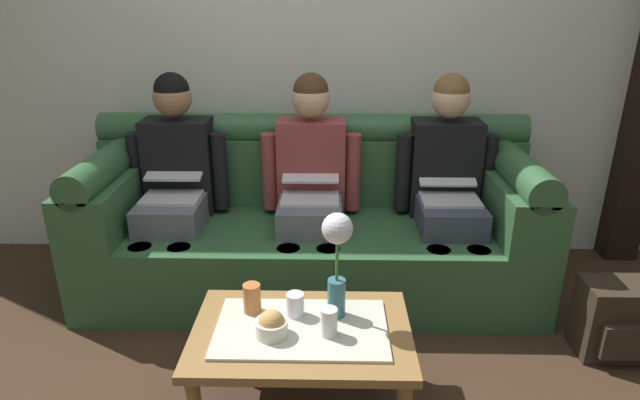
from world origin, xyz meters
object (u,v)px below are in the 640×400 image
at_px(flower_vase, 337,252).
at_px(cup_near_left, 252,298).
at_px(coffee_table, 302,340).
at_px(couch, 311,226).
at_px(person_right, 447,179).
at_px(snack_bowl, 272,325).
at_px(person_middle, 311,178).
at_px(backpack_right, 613,320).
at_px(person_left, 175,177).
at_px(cup_near_right, 295,304).
at_px(cup_far_center, 329,322).

xyz_separation_m(flower_vase, cup_near_left, (-0.34, 0.02, -0.22)).
bearing_deg(flower_vase, coffee_table, -148.09).
xyz_separation_m(couch, person_right, (0.75, -0.00, 0.29)).
relative_size(flower_vase, snack_bowl, 3.55).
bearing_deg(person_middle, coffee_table, -90.00).
xyz_separation_m(coffee_table, backpack_right, (1.45, 0.40, -0.16)).
bearing_deg(flower_vase, couch, 98.15).
height_order(person_right, cup_near_left, person_right).
relative_size(person_left, cup_near_left, 9.88).
relative_size(person_left, person_middle, 1.00).
distance_m(person_left, person_right, 1.51).
relative_size(couch, person_right, 2.04).
height_order(cup_near_left, cup_near_right, cup_near_left).
xyz_separation_m(flower_vase, snack_bowl, (-0.25, -0.14, -0.24)).
xyz_separation_m(cup_near_left, backpack_right, (1.65, 0.30, -0.28)).
xyz_separation_m(couch, person_middle, (0.00, -0.00, 0.29)).
height_order(person_right, flower_vase, person_right).
distance_m(person_right, cup_near_right, 1.25).
xyz_separation_m(couch, cup_near_right, (-0.03, -0.96, 0.09)).
height_order(coffee_table, backpack_right, coffee_table).
distance_m(couch, cup_near_left, 0.96).
distance_m(person_left, snack_bowl, 1.28).
bearing_deg(cup_near_right, person_right, 50.56).
distance_m(snack_bowl, cup_near_left, 0.19).
distance_m(person_middle, coffee_table, 1.08).
bearing_deg(snack_bowl, cup_near_right, 59.35).
bearing_deg(cup_near_left, coffee_table, -27.04).
xyz_separation_m(person_middle, cup_far_center, (0.11, -1.08, -0.20)).
bearing_deg(person_left, coffee_table, -53.90).
bearing_deg(backpack_right, couch, 156.21).
bearing_deg(person_left, flower_vase, -46.81).
height_order(coffee_table, cup_far_center, cup_far_center).
relative_size(person_right, coffee_table, 1.43).
xyz_separation_m(person_left, coffee_table, (0.75, -1.03, -0.32)).
xyz_separation_m(person_right, cup_near_right, (-0.78, -0.95, -0.21)).
distance_m(couch, cup_near_right, 0.96).
xyz_separation_m(person_middle, coffee_table, (0.00, -1.04, -0.32)).
distance_m(couch, snack_bowl, 1.10).
relative_size(couch, cup_near_left, 20.12).
bearing_deg(cup_near_left, person_middle, 77.61).
distance_m(couch, coffee_table, 1.04).
height_order(couch, person_right, person_right).
relative_size(cup_near_right, cup_far_center, 0.86).
distance_m(person_left, flower_vase, 1.30).
height_order(person_middle, snack_bowl, person_middle).
distance_m(flower_vase, snack_bowl, 0.37).
xyz_separation_m(cup_near_right, backpack_right, (1.47, 0.32, -0.27)).
bearing_deg(person_left, cup_far_center, -51.39).
xyz_separation_m(person_middle, cup_near_left, (-0.20, -0.93, -0.19)).
distance_m(person_middle, backpack_right, 1.65).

